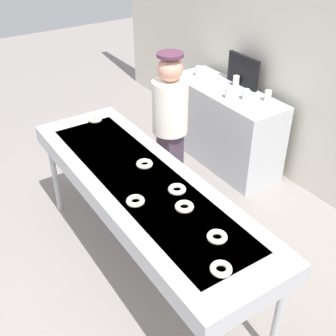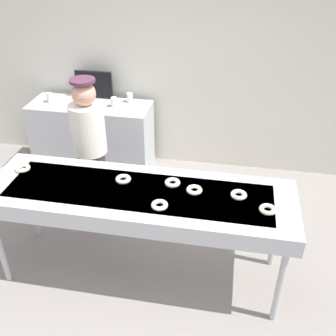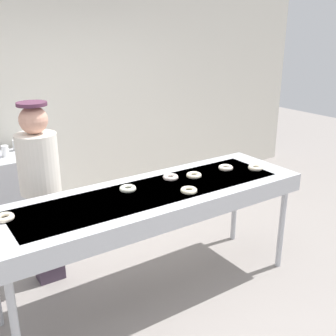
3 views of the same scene
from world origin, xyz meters
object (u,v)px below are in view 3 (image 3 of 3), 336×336
sugar_donut_2 (128,189)px  paper_cup_3 (16,145)px  sugar_donut_4 (194,175)px  paper_cup_2 (5,151)px  sugar_donut_0 (4,218)px  sugar_donut_3 (226,168)px  sugar_donut_6 (171,177)px  fryer_conveyor (153,200)px  worker_baker (40,183)px  sugar_donut_5 (189,190)px  sugar_donut_1 (255,168)px

sugar_donut_2 → paper_cup_3: 1.89m
sugar_donut_4 → paper_cup_2: bearing=126.0°
sugar_donut_0 → sugar_donut_2: (0.98, -0.01, 0.00)m
sugar_donut_3 → sugar_donut_6: same height
fryer_conveyor → sugar_donut_2: size_ratio=19.60×
sugar_donut_2 → worker_baker: (-0.54, 0.61, -0.03)m
sugar_donut_2 → paper_cup_2: (-0.59, 1.66, 0.01)m
sugar_donut_5 → paper_cup_3: size_ratio=1.13×
sugar_donut_6 → paper_cup_3: bearing=115.8°
sugar_donut_4 → paper_cup_2: 2.11m
sugar_donut_0 → sugar_donut_1: bearing=-5.6°
sugar_donut_0 → paper_cup_3: paper_cup_3 is taller
sugar_donut_1 → sugar_donut_3: size_ratio=1.00×
sugar_donut_3 → paper_cup_3: 2.39m
sugar_donut_3 → sugar_donut_2: bearing=177.0°
paper_cup_3 → fryer_conveyor: bearing=-72.9°
sugar_donut_2 → sugar_donut_5: same height
sugar_donut_6 → sugar_donut_4: bearing=-20.3°
sugar_donut_3 → paper_cup_3: size_ratio=1.13×
sugar_donut_2 → sugar_donut_3: bearing=-3.0°
worker_baker → paper_cup_3: (0.11, 1.22, 0.04)m
worker_baker → paper_cup_2: worker_baker is taller
fryer_conveyor → paper_cup_3: bearing=107.1°
sugar_donut_6 → sugar_donut_5: bearing=-98.3°
sugar_donut_6 → worker_baker: bearing=149.1°
sugar_donut_3 → sugar_donut_1: bearing=-34.1°
fryer_conveyor → sugar_donut_4: sugar_donut_4 is taller
fryer_conveyor → sugar_donut_0: bearing=173.5°
sugar_donut_3 → worker_baker: (-1.57, 0.67, -0.03)m
sugar_donut_1 → paper_cup_3: size_ratio=1.13×
sugar_donut_0 → paper_cup_2: size_ratio=1.13×
sugar_donut_0 → sugar_donut_5: bearing=-13.1°
sugar_donut_1 → sugar_donut_6: (-0.82, 0.24, 0.00)m
fryer_conveyor → paper_cup_2: paper_cup_2 is taller
sugar_donut_2 → sugar_donut_3: same height
sugar_donut_3 → sugar_donut_5: same height
sugar_donut_2 → sugar_donut_6: bearing=3.1°
fryer_conveyor → worker_baker: bearing=133.9°
sugar_donut_0 → sugar_donut_3: bearing=-1.8°
fryer_conveyor → sugar_donut_3: 0.87m
sugar_donut_5 → sugar_donut_6: (0.05, 0.34, 0.00)m
sugar_donut_0 → paper_cup_2: 1.70m
fryer_conveyor → sugar_donut_0: sugar_donut_0 is taller
paper_cup_2 → fryer_conveyor: bearing=-66.8°
sugar_donut_5 → worker_baker: 1.32m
sugar_donut_3 → worker_baker: size_ratio=0.08×
sugar_donut_0 → sugar_donut_5: 1.41m
sugar_donut_4 → sugar_donut_6: (-0.20, 0.08, 0.00)m
paper_cup_3 → sugar_donut_5: bearing=-68.9°
sugar_donut_5 → worker_baker: (-0.93, 0.93, -0.03)m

